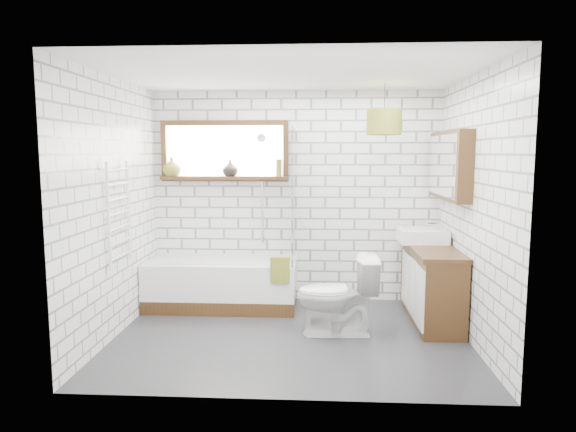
# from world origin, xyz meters

# --- Properties ---
(floor) EXTENTS (3.40, 2.60, 0.01)m
(floor) POSITION_xyz_m (0.00, 0.00, -0.01)
(floor) COLOR #262629
(floor) RESTS_ON ground
(ceiling) EXTENTS (3.40, 2.60, 0.01)m
(ceiling) POSITION_xyz_m (0.00, 0.00, 2.50)
(ceiling) COLOR white
(ceiling) RESTS_ON ground
(wall_back) EXTENTS (3.40, 0.01, 2.50)m
(wall_back) POSITION_xyz_m (0.00, 1.30, 1.25)
(wall_back) COLOR white
(wall_back) RESTS_ON ground
(wall_front) EXTENTS (3.40, 0.01, 2.50)m
(wall_front) POSITION_xyz_m (0.00, -1.30, 1.25)
(wall_front) COLOR white
(wall_front) RESTS_ON ground
(wall_left) EXTENTS (0.01, 2.60, 2.50)m
(wall_left) POSITION_xyz_m (-1.70, 0.00, 1.25)
(wall_left) COLOR white
(wall_left) RESTS_ON ground
(wall_right) EXTENTS (0.01, 2.60, 2.50)m
(wall_right) POSITION_xyz_m (1.70, 0.00, 1.25)
(wall_right) COLOR white
(wall_right) RESTS_ON ground
(window) EXTENTS (1.52, 0.16, 0.68)m
(window) POSITION_xyz_m (-0.85, 1.26, 1.80)
(window) COLOR #311D0D
(window) RESTS_ON wall_back
(towel_radiator) EXTENTS (0.06, 0.52, 1.00)m
(towel_radiator) POSITION_xyz_m (-1.66, 0.00, 1.20)
(towel_radiator) COLOR white
(towel_radiator) RESTS_ON wall_left
(mirror_cabinet) EXTENTS (0.16, 1.20, 0.70)m
(mirror_cabinet) POSITION_xyz_m (1.62, 0.60, 1.65)
(mirror_cabinet) COLOR #311D0D
(mirror_cabinet) RESTS_ON wall_right
(shower_riser) EXTENTS (0.02, 0.02, 1.30)m
(shower_riser) POSITION_xyz_m (-0.40, 1.26, 1.35)
(shower_riser) COLOR silver
(shower_riser) RESTS_ON wall_back
(bathtub) EXTENTS (1.70, 0.75, 0.55)m
(bathtub) POSITION_xyz_m (-0.84, 0.92, 0.28)
(bathtub) COLOR white
(bathtub) RESTS_ON floor
(shower_screen) EXTENTS (0.02, 0.72, 1.50)m
(shower_screen) POSITION_xyz_m (-0.01, 0.92, 1.30)
(shower_screen) COLOR white
(shower_screen) RESTS_ON bathtub
(towel_green) EXTENTS (0.21, 0.06, 0.28)m
(towel_green) POSITION_xyz_m (-0.14, 0.55, 0.53)
(towel_green) COLOR olive
(towel_green) RESTS_ON bathtub
(towel_beige) EXTENTS (0.18, 0.05, 0.24)m
(towel_beige) POSITION_xyz_m (-0.14, 0.55, 0.53)
(towel_beige) COLOR tan
(towel_beige) RESTS_ON bathtub
(vanity) EXTENTS (0.45, 1.39, 0.80)m
(vanity) POSITION_xyz_m (1.48, 0.59, 0.40)
(vanity) COLOR #311D0D
(vanity) RESTS_ON floor
(basin) EXTENTS (0.51, 0.45, 0.15)m
(basin) POSITION_xyz_m (1.42, 0.85, 0.87)
(basin) COLOR white
(basin) RESTS_ON vanity
(tap) EXTENTS (0.04, 0.04, 0.17)m
(tap) POSITION_xyz_m (1.58, 0.85, 0.93)
(tap) COLOR silver
(tap) RESTS_ON vanity
(toilet) EXTENTS (0.48, 0.80, 0.79)m
(toilet) POSITION_xyz_m (0.45, 0.08, 0.39)
(toilet) COLOR white
(toilet) RESTS_ON floor
(vase_olive) EXTENTS (0.25, 0.25, 0.22)m
(vase_olive) POSITION_xyz_m (-1.48, 1.23, 1.59)
(vase_olive) COLOR olive
(vase_olive) RESTS_ON window
(vase_dark) EXTENTS (0.19, 0.19, 0.19)m
(vase_dark) POSITION_xyz_m (-0.78, 1.23, 1.58)
(vase_dark) COLOR black
(vase_dark) RESTS_ON window
(bottle) EXTENTS (0.08, 0.08, 0.20)m
(bottle) POSITION_xyz_m (-0.20, 1.23, 1.58)
(bottle) COLOR olive
(bottle) RESTS_ON window
(pendant) EXTENTS (0.36, 0.36, 0.27)m
(pendant) POSITION_xyz_m (0.95, 0.68, 2.10)
(pendant) COLOR olive
(pendant) RESTS_ON ceiling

